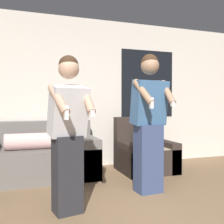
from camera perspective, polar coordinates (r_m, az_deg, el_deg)
wall_back at (r=4.85m, az=-4.99°, el=4.19°), size 6.31×0.07×2.70m
couch at (r=4.27m, az=-15.68°, el=-9.46°), size 1.76×0.94×0.86m
armchair at (r=4.59m, az=7.11°, el=-8.80°), size 0.89×0.81×0.91m
person_left at (r=2.75m, az=-9.54°, el=-4.46°), size 0.44×0.55×1.64m
person_right at (r=3.40m, az=8.08°, el=-2.08°), size 0.49×0.50×1.78m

